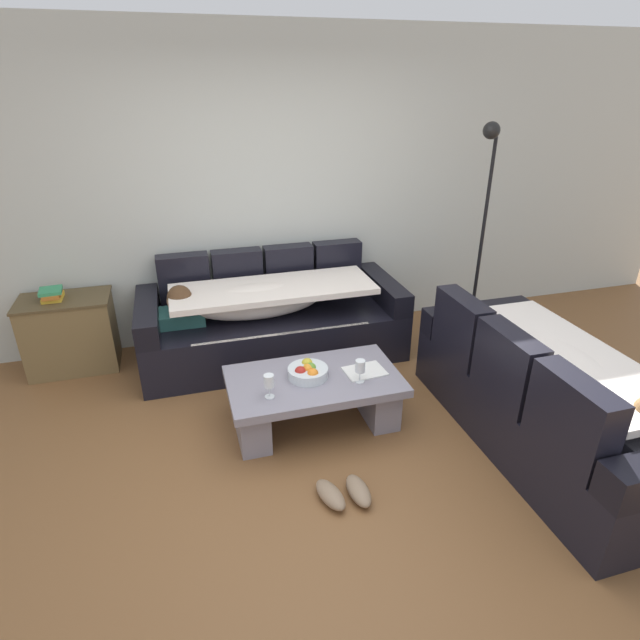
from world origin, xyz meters
The scene contains 13 objects.
ground_plane centered at (0.00, 0.00, 0.00)m, with size 14.00×14.00×0.00m, color brown.
back_wall centered at (0.00, 2.15, 1.35)m, with size 9.00×0.10×2.70m, color #B9BEB6.
couch_along_wall centered at (-0.11, 1.62, 0.33)m, with size 2.25×0.92×0.88m.
couch_near_window centered at (1.43, -0.13, 0.34)m, with size 0.92×2.04×0.88m.
coffee_table centered at (0.00, 0.52, 0.24)m, with size 1.20×0.68×0.38m.
fruit_bowl centered at (-0.04, 0.54, 0.42)m, with size 0.28×0.28×0.10m.
wine_glass_near_left centered at (-0.34, 0.36, 0.50)m, with size 0.07×0.07×0.17m.
wine_glass_near_right centered at (0.29, 0.38, 0.50)m, with size 0.07×0.07×0.17m.
open_magazine centered at (0.37, 0.49, 0.39)m, with size 0.28×0.21×0.01m, color white.
side_cabinet centered at (-1.76, 1.85, 0.32)m, with size 0.72×0.44×0.64m.
book_stack_on_cabinet centered at (-1.82, 1.85, 0.69)m, with size 0.18×0.22×0.09m.
floor_lamp centered at (1.82, 1.48, 1.12)m, with size 0.33×0.31×1.95m.
pair_of_shoes centered at (-0.03, -0.25, 0.04)m, with size 0.33×0.30×0.09m.
Camera 1 is at (-0.81, -2.43, 2.27)m, focal length 28.81 mm.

